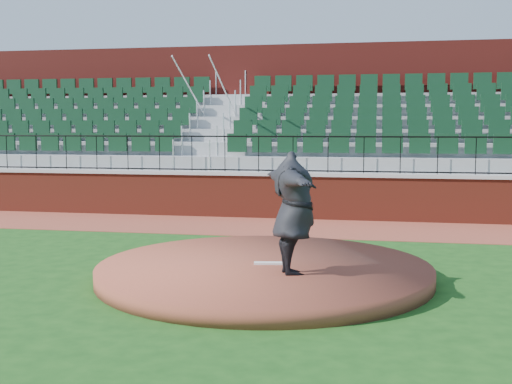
# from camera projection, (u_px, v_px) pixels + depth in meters

# --- Properties ---
(ground) EXTENTS (90.00, 90.00, 0.00)m
(ground) POSITION_uv_depth(u_px,v_px,m) (240.00, 274.00, 11.25)
(ground) COLOR #174513
(ground) RESTS_ON ground
(warning_track) EXTENTS (34.00, 3.20, 0.01)m
(warning_track) POSITION_uv_depth(u_px,v_px,m) (284.00, 227.00, 16.53)
(warning_track) COLOR brown
(warning_track) RESTS_ON ground
(field_wall) EXTENTS (34.00, 0.35, 1.20)m
(field_wall) POSITION_uv_depth(u_px,v_px,m) (293.00, 197.00, 18.03)
(field_wall) COLOR maroon
(field_wall) RESTS_ON ground
(wall_cap) EXTENTS (34.00, 0.45, 0.10)m
(wall_cap) POSITION_uv_depth(u_px,v_px,m) (293.00, 174.00, 17.96)
(wall_cap) COLOR #B7B7B7
(wall_cap) RESTS_ON field_wall
(wall_railing) EXTENTS (34.00, 0.05, 1.00)m
(wall_railing) POSITION_uv_depth(u_px,v_px,m) (293.00, 155.00, 17.91)
(wall_railing) COLOR black
(wall_railing) RESTS_ON wall_cap
(seating_stands) EXTENTS (34.00, 5.10, 4.60)m
(seating_stands) POSITION_uv_depth(u_px,v_px,m) (304.00, 135.00, 20.52)
(seating_stands) COLOR gray
(seating_stands) RESTS_ON ground
(concourse_wall) EXTENTS (34.00, 0.50, 5.50)m
(concourse_wall) POSITION_uv_depth(u_px,v_px,m) (313.00, 122.00, 23.21)
(concourse_wall) COLOR maroon
(concourse_wall) RESTS_ON ground
(pitchers_mound) EXTENTS (5.67, 5.67, 0.25)m
(pitchers_mound) POSITION_uv_depth(u_px,v_px,m) (264.00, 271.00, 10.95)
(pitchers_mound) COLOR brown
(pitchers_mound) RESTS_ON ground
(pitching_rubber) EXTENTS (0.53, 0.21, 0.03)m
(pitching_rubber) POSITION_uv_depth(u_px,v_px,m) (269.00, 263.00, 10.90)
(pitching_rubber) COLOR white
(pitching_rubber) RESTS_ON pitchers_mound
(pitcher) EXTENTS (1.50, 2.46, 1.95)m
(pitcher) POSITION_uv_depth(u_px,v_px,m) (293.00, 213.00, 10.09)
(pitcher) COLOR black
(pitcher) RESTS_ON pitchers_mound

